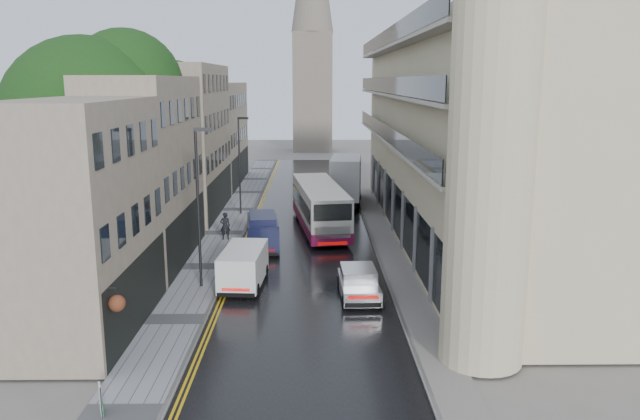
{
  "coord_description": "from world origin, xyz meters",
  "views": [
    {
      "loc": [
        0.43,
        -16.2,
        10.88
      ],
      "look_at": [
        0.86,
        18.0,
        3.74
      ],
      "focal_mm": 35.0,
      "sensor_mm": 36.0,
      "label": 1
    }
  ],
  "objects_px": {
    "lamp_post_near": "(198,209)",
    "estate_sign": "(101,399)",
    "tree_near": "(89,150)",
    "lamp_post_far": "(240,166)",
    "cream_bus": "(308,217)",
    "silver_hatchback": "(344,292)",
    "tree_far": "(152,141)",
    "white_van": "(220,276)",
    "pedestrian": "(225,226)",
    "navy_van": "(249,237)",
    "white_lorry": "(332,184)"
  },
  "relations": [
    {
      "from": "tree_near",
      "to": "silver_hatchback",
      "type": "xyz_separation_m",
      "value": [
        14.47,
        -7.49,
        -6.13
      ]
    },
    {
      "from": "tree_near",
      "to": "silver_hatchback",
      "type": "distance_m",
      "value": 17.41
    },
    {
      "from": "white_van",
      "to": "pedestrian",
      "type": "xyz_separation_m",
      "value": [
        -1.27,
        11.28,
        -0.02
      ]
    },
    {
      "from": "silver_hatchback",
      "to": "pedestrian",
      "type": "bearing_deg",
      "value": 118.2
    },
    {
      "from": "tree_near",
      "to": "lamp_post_far",
      "type": "xyz_separation_m",
      "value": [
        7.03,
        14.03,
        -2.9
      ]
    },
    {
      "from": "navy_van",
      "to": "tree_far",
      "type": "bearing_deg",
      "value": 121.02
    },
    {
      "from": "cream_bus",
      "to": "pedestrian",
      "type": "bearing_deg",
      "value": 171.23
    },
    {
      "from": "tree_near",
      "to": "lamp_post_far",
      "type": "distance_m",
      "value": 15.96
    },
    {
      "from": "white_van",
      "to": "estate_sign",
      "type": "height_order",
      "value": "white_van"
    },
    {
      "from": "cream_bus",
      "to": "lamp_post_near",
      "type": "relative_size",
      "value": 1.46
    },
    {
      "from": "tree_far",
      "to": "estate_sign",
      "type": "height_order",
      "value": "tree_far"
    },
    {
      "from": "tree_near",
      "to": "silver_hatchback",
      "type": "bearing_deg",
      "value": -27.35
    },
    {
      "from": "tree_far",
      "to": "lamp_post_far",
      "type": "distance_m",
      "value": 7.15
    },
    {
      "from": "lamp_post_near",
      "to": "estate_sign",
      "type": "bearing_deg",
      "value": -107.58
    },
    {
      "from": "lamp_post_far",
      "to": "estate_sign",
      "type": "xyz_separation_m",
      "value": [
        -1.07,
        -31.44,
        -3.41
      ]
    },
    {
      "from": "lamp_post_near",
      "to": "estate_sign",
      "type": "xyz_separation_m",
      "value": [
        -1.03,
        -12.98,
        -3.67
      ]
    },
    {
      "from": "tree_near",
      "to": "cream_bus",
      "type": "relative_size",
      "value": 1.14
    },
    {
      "from": "tree_far",
      "to": "navy_van",
      "type": "height_order",
      "value": "tree_far"
    },
    {
      "from": "navy_van",
      "to": "estate_sign",
      "type": "distance_m",
      "value": 19.31
    },
    {
      "from": "tree_near",
      "to": "white_van",
      "type": "xyz_separation_m",
      "value": [
        8.2,
        -5.74,
        -5.85
      ]
    },
    {
      "from": "cream_bus",
      "to": "navy_van",
      "type": "height_order",
      "value": "cream_bus"
    },
    {
      "from": "tree_near",
      "to": "estate_sign",
      "type": "xyz_separation_m",
      "value": [
        5.97,
        -17.4,
        -6.32
      ]
    },
    {
      "from": "cream_bus",
      "to": "estate_sign",
      "type": "distance_m",
      "value": 23.78
    },
    {
      "from": "tree_near",
      "to": "white_lorry",
      "type": "xyz_separation_m",
      "value": [
        14.6,
        16.26,
        -4.74
      ]
    },
    {
      "from": "lamp_post_far",
      "to": "white_van",
      "type": "bearing_deg",
      "value": -75.25
    },
    {
      "from": "estate_sign",
      "to": "cream_bus",
      "type": "bearing_deg",
      "value": 50.5
    },
    {
      "from": "silver_hatchback",
      "to": "estate_sign",
      "type": "xyz_separation_m",
      "value": [
        -8.51,
        -9.92,
        -0.18
      ]
    },
    {
      "from": "navy_van",
      "to": "silver_hatchback",
      "type": "bearing_deg",
      "value": -65.38
    },
    {
      "from": "estate_sign",
      "to": "tree_far",
      "type": "bearing_deg",
      "value": 77.37
    },
    {
      "from": "lamp_post_near",
      "to": "estate_sign",
      "type": "relative_size",
      "value": 8.2
    },
    {
      "from": "white_van",
      "to": "navy_van",
      "type": "height_order",
      "value": "navy_van"
    },
    {
      "from": "navy_van",
      "to": "tree_near",
      "type": "bearing_deg",
      "value": -175.94
    },
    {
      "from": "white_van",
      "to": "lamp_post_far",
      "type": "xyz_separation_m",
      "value": [
        -1.17,
        19.77,
        2.95
      ]
    },
    {
      "from": "tree_far",
      "to": "lamp_post_far",
      "type": "relative_size",
      "value": 1.59
    },
    {
      "from": "silver_hatchback",
      "to": "navy_van",
      "type": "bearing_deg",
      "value": 119.15
    },
    {
      "from": "cream_bus",
      "to": "white_van",
      "type": "height_order",
      "value": "cream_bus"
    },
    {
      "from": "navy_van",
      "to": "lamp_post_near",
      "type": "xyz_separation_m",
      "value": [
        -1.98,
        -6.08,
        3.05
      ]
    },
    {
      "from": "tree_far",
      "to": "cream_bus",
      "type": "xyz_separation_m",
      "value": [
        12.34,
        -7.61,
        -4.55
      ]
    },
    {
      "from": "white_lorry",
      "to": "pedestrian",
      "type": "distance_m",
      "value": 13.23
    },
    {
      "from": "cream_bus",
      "to": "white_lorry",
      "type": "xyz_separation_m",
      "value": [
        1.96,
        10.87,
        0.52
      ]
    },
    {
      "from": "white_van",
      "to": "estate_sign",
      "type": "distance_m",
      "value": 11.88
    },
    {
      "from": "silver_hatchback",
      "to": "white_van",
      "type": "bearing_deg",
      "value": 162.59
    },
    {
      "from": "white_van",
      "to": "pedestrian",
      "type": "bearing_deg",
      "value": 100.18
    },
    {
      "from": "tree_near",
      "to": "pedestrian",
      "type": "xyz_separation_m",
      "value": [
        6.93,
        5.54,
        -5.87
      ]
    },
    {
      "from": "white_van",
      "to": "pedestrian",
      "type": "height_order",
      "value": "white_van"
    },
    {
      "from": "white_van",
      "to": "lamp_post_near",
      "type": "distance_m",
      "value": 3.67
    },
    {
      "from": "white_lorry",
      "to": "cream_bus",
      "type": "bearing_deg",
      "value": -94.83
    },
    {
      "from": "tree_far",
      "to": "navy_van",
      "type": "bearing_deg",
      "value": -52.59
    },
    {
      "from": "lamp_post_near",
      "to": "estate_sign",
      "type": "height_order",
      "value": "lamp_post_near"
    },
    {
      "from": "tree_near",
      "to": "tree_far",
      "type": "height_order",
      "value": "tree_near"
    }
  ]
}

